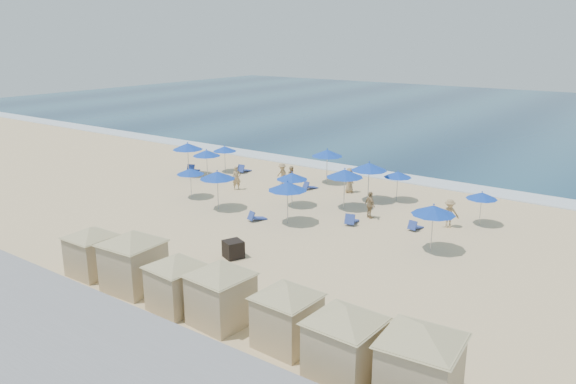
# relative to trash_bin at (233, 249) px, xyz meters

# --- Properties ---
(ground) EXTENTS (160.00, 160.00, 0.00)m
(ground) POSITION_rel_trash_bin_xyz_m (-0.91, 4.21, -0.44)
(ground) COLOR beige
(ground) RESTS_ON ground
(ocean) EXTENTS (160.00, 80.00, 0.06)m
(ocean) POSITION_rel_trash_bin_xyz_m (-0.91, 59.21, -0.41)
(ocean) COLOR #0D2E4C
(ocean) RESTS_ON ground
(surf_line) EXTENTS (160.00, 2.50, 0.08)m
(surf_line) POSITION_rel_trash_bin_xyz_m (-0.91, 19.71, -0.40)
(surf_line) COLOR white
(surf_line) RESTS_ON ground
(seawall) EXTENTS (160.00, 6.10, 1.22)m
(seawall) POSITION_rel_trash_bin_xyz_m (-0.91, -9.28, 0.21)
(seawall) COLOR gray
(seawall) RESTS_ON ground
(trash_bin) EXTENTS (1.14, 1.14, 0.88)m
(trash_bin) POSITION_rel_trash_bin_xyz_m (0.00, 0.00, 0.00)
(trash_bin) COLOR black
(trash_bin) RESTS_ON ground
(cabana_0) EXTENTS (4.05, 4.05, 2.54)m
(cabana_0) POSITION_rel_trash_bin_xyz_m (-3.92, -5.36, 1.02)
(cabana_0) COLOR tan
(cabana_0) RESTS_ON ground
(cabana_1) EXTENTS (4.69, 4.69, 2.95)m
(cabana_1) POSITION_rel_trash_bin_xyz_m (-1.10, -5.24, 1.25)
(cabana_1) COLOR tan
(cabana_1) RESTS_ON ground
(cabana_2) EXTENTS (4.06, 4.06, 2.55)m
(cabana_2) POSITION_rel_trash_bin_xyz_m (1.79, -5.44, 1.02)
(cabana_2) COLOR tan
(cabana_2) RESTS_ON ground
(cabana_3) EXTENTS (4.37, 4.37, 2.75)m
(cabana_3) POSITION_rel_trash_bin_xyz_m (4.02, -5.24, 1.14)
(cabana_3) COLOR tan
(cabana_3) RESTS_ON ground
(cabana_4) EXTENTS (4.20, 4.20, 2.63)m
(cabana_4) POSITION_rel_trash_bin_xyz_m (7.03, -5.07, 1.07)
(cabana_4) COLOR tan
(cabana_4) RESTS_ON ground
(cabana_5) EXTENTS (4.49, 4.49, 2.82)m
(cabana_5) POSITION_rel_trash_bin_xyz_m (9.71, -5.59, 1.18)
(cabana_5) COLOR tan
(cabana_5) RESTS_ON ground
(cabana_6) EXTENTS (4.71, 4.71, 2.97)m
(cabana_6) POSITION_rel_trash_bin_xyz_m (12.20, -5.45, 1.26)
(cabana_6) COLOR tan
(cabana_6) RESTS_ON ground
(umbrella_0) EXTENTS (2.36, 2.36, 2.69)m
(umbrella_0) POSITION_rel_trash_bin_xyz_m (-14.11, 10.68, 1.89)
(umbrella_0) COLOR #A5A8AD
(umbrella_0) RESTS_ON ground
(umbrella_1) EXTENTS (1.87, 1.87, 2.13)m
(umbrella_1) POSITION_rel_trash_bin_xyz_m (-9.42, 6.34, 1.41)
(umbrella_1) COLOR #A5A8AD
(umbrella_1) RESTS_ON ground
(umbrella_2) EXTENTS (1.93, 1.93, 2.19)m
(umbrella_2) POSITION_rel_trash_bin_xyz_m (-12.59, 13.27, 1.46)
(umbrella_2) COLOR #A5A8AD
(umbrella_2) RESTS_ON ground
(umbrella_3) EXTENTS (2.25, 2.25, 2.57)m
(umbrella_3) POSITION_rel_trash_bin_xyz_m (-6.15, 5.52, 1.79)
(umbrella_3) COLOR #A5A8AD
(umbrella_3) RESTS_ON ground
(umbrella_4) EXTENTS (2.32, 2.32, 2.64)m
(umbrella_4) POSITION_rel_trash_bin_xyz_m (-4.05, 15.15, 1.85)
(umbrella_4) COLOR #A5A8AD
(umbrella_4) RESTS_ON ground
(umbrella_5) EXTENTS (2.03, 2.03, 2.31)m
(umbrella_5) POSITION_rel_trash_bin_xyz_m (-2.71, 8.81, 1.57)
(umbrella_5) COLOR #A5A8AD
(umbrella_5) RESTS_ON ground
(umbrella_6) EXTENTS (2.31, 2.31, 2.63)m
(umbrella_6) POSITION_rel_trash_bin_xyz_m (-0.91, 5.85, 1.84)
(umbrella_6) COLOR #A5A8AD
(umbrella_6) RESTS_ON ground
(umbrella_7) EXTENTS (2.40, 2.40, 2.73)m
(umbrella_7) POSITION_rel_trash_bin_xyz_m (0.75, 12.71, 1.93)
(umbrella_7) COLOR #A5A8AD
(umbrella_7) RESTS_ON ground
(umbrella_8) EXTENTS (2.35, 2.35, 2.68)m
(umbrella_8) POSITION_rel_trash_bin_xyz_m (0.29, 10.33, 1.88)
(umbrella_8) COLOR #A5A8AD
(umbrella_8) RESTS_ON ground
(umbrella_9) EXTENTS (1.84, 1.84, 2.10)m
(umbrella_9) POSITION_rel_trash_bin_xyz_m (2.27, 13.92, 1.38)
(umbrella_9) COLOR #A5A8AD
(umbrella_9) RESTS_ON ground
(umbrella_10) EXTENTS (1.80, 1.80, 2.05)m
(umbrella_10) POSITION_rel_trash_bin_xyz_m (8.35, 12.26, 1.34)
(umbrella_10) COLOR #A5A8AD
(umbrella_10) RESTS_ON ground
(umbrella_11) EXTENTS (2.25, 2.25, 2.56)m
(umbrella_11) POSITION_rel_trash_bin_xyz_m (7.65, 6.66, 1.78)
(umbrella_11) COLOR #A5A8AD
(umbrella_11) RESTS_ON ground
(umbrella_12) EXTENTS (2.12, 2.12, 2.41)m
(umbrella_12) POSITION_rel_trash_bin_xyz_m (-11.98, 10.57, 1.65)
(umbrella_12) COLOR #A5A8AD
(umbrella_12) RESTS_ON ground
(beach_chair_0) EXTENTS (1.07, 1.49, 0.75)m
(beach_chair_0) POSITION_rel_trash_bin_xyz_m (-14.53, 11.51, -0.18)
(beach_chair_0) COLOR #2A419C
(beach_chair_0) RESTS_ON ground
(beach_chair_1) EXTENTS (0.69, 1.35, 0.72)m
(beach_chair_1) POSITION_rel_trash_bin_xyz_m (-11.22, 13.93, -0.19)
(beach_chair_1) COLOR #2A419C
(beach_chair_1) RESTS_ON ground
(beach_chair_2) EXTENTS (0.81, 1.23, 0.62)m
(beach_chair_2) POSITION_rel_trash_bin_xyz_m (-4.09, 12.86, -0.22)
(beach_chair_2) COLOR #2A419C
(beach_chair_2) RESTS_ON ground
(beach_chair_3) EXTENTS (0.86, 1.26, 0.64)m
(beach_chair_3) POSITION_rel_trash_bin_xyz_m (-2.73, 5.09, -0.22)
(beach_chair_3) COLOR #2A419C
(beach_chair_3) RESTS_ON ground
(beach_chair_4) EXTENTS (0.87, 1.40, 0.71)m
(beach_chair_4) POSITION_rel_trash_bin_xyz_m (2.22, 7.92, -0.19)
(beach_chair_4) COLOR #2A419C
(beach_chair_4) RESTS_ON ground
(beach_chair_5) EXTENTS (0.59, 1.16, 0.62)m
(beach_chair_5) POSITION_rel_trash_bin_xyz_m (5.65, 9.19, -0.22)
(beach_chair_5) COLOR #2A419C
(beach_chair_5) RESTS_ON ground
(beachgoer_0) EXTENTS (0.69, 0.74, 1.71)m
(beachgoer_0) POSITION_rel_trash_bin_xyz_m (-8.23, 9.70, 0.42)
(beachgoer_0) COLOR #A3865A
(beachgoer_0) RESTS_ON ground
(beachgoer_1) EXTENTS (0.88, 0.98, 1.67)m
(beachgoer_1) POSITION_rel_trash_bin_xyz_m (-5.15, 12.21, 0.40)
(beachgoer_1) COLOR #A3865A
(beachgoer_1) RESTS_ON ground
(beachgoer_2) EXTENTS (1.05, 0.84, 1.66)m
(beachgoer_2) POSITION_rel_trash_bin_xyz_m (2.56, 9.57, 0.39)
(beachgoer_2) COLOR #A3865A
(beachgoer_2) RESTS_ON ground
(beachgoer_3) EXTENTS (1.25, 1.13, 1.69)m
(beachgoer_3) POSITION_rel_trash_bin_xyz_m (7.06, 10.74, 0.40)
(beachgoer_3) COLOR #A3865A
(beachgoer_3) RESTS_ON ground
(beachgoer_4) EXTENTS (0.69, 0.95, 1.79)m
(beachgoer_4) POSITION_rel_trash_bin_xyz_m (-1.34, 13.83, 0.46)
(beachgoer_4) COLOR #A3865A
(beachgoer_4) RESTS_ON ground
(beachgoer_5) EXTENTS (1.17, 0.86, 1.62)m
(beachgoer_5) POSITION_rel_trash_bin_xyz_m (-6.44, 12.76, 0.37)
(beachgoer_5) COLOR #A3865A
(beachgoer_5) RESTS_ON ground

